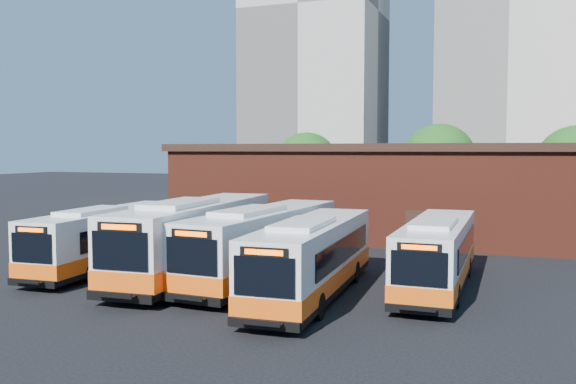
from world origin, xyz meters
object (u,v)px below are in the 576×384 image
at_px(bus_mideast, 313,261).
at_px(bus_east, 438,256).
at_px(bus_west, 196,241).
at_px(bus_midwest, 264,246).
at_px(bus_farwest, 109,240).
at_px(transit_worker, 251,296).

relative_size(bus_mideast, bus_east, 1.06).
xyz_separation_m(bus_west, bus_east, (11.13, 1.31, -0.28)).
bearing_deg(bus_east, bus_midwest, -172.58).
relative_size(bus_farwest, bus_west, 0.85).
xyz_separation_m(bus_farwest, transit_worker, (10.59, -6.04, -0.58)).
distance_m(bus_farwest, transit_worker, 12.20).
distance_m(bus_mideast, bus_east, 5.67).
height_order(bus_farwest, bus_west, bus_west).
relative_size(bus_farwest, bus_midwest, 0.92).
height_order(bus_midwest, bus_east, bus_midwest).
bearing_deg(bus_east, bus_mideast, -144.54).
height_order(bus_west, transit_worker, bus_west).
height_order(bus_farwest, bus_mideast, bus_mideast).
bearing_deg(bus_midwest, bus_west, -171.90).
bearing_deg(bus_farwest, bus_mideast, -13.16).
xyz_separation_m(bus_west, bus_midwest, (3.38, 0.29, -0.12)).
distance_m(bus_mideast, transit_worker, 4.20).
distance_m(bus_midwest, transit_worker, 6.72).
relative_size(bus_west, bus_midwest, 1.08).
xyz_separation_m(bus_west, transit_worker, (5.55, -6.03, -0.83)).
bearing_deg(bus_midwest, bus_mideast, -32.69).
height_order(bus_west, bus_east, bus_west).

